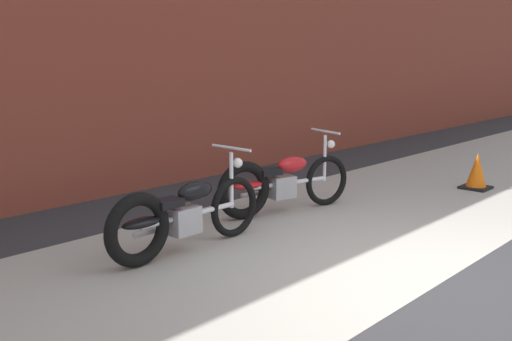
{
  "coord_description": "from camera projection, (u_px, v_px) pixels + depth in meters",
  "views": [
    {
      "loc": [
        -4.7,
        -2.14,
        2.0
      ],
      "look_at": [
        -0.1,
        2.16,
        0.75
      ],
      "focal_mm": 40.97,
      "sensor_mm": 36.0,
      "label": 1
    }
  ],
  "objects": [
    {
      "name": "ground_plane",
      "position": [
        440.0,
        284.0,
        5.19
      ],
      "size": [
        80.0,
        80.0,
        0.0
      ],
      "primitive_type": "plane",
      "color": "#2D2D30"
    },
    {
      "name": "sidewalk_slab",
      "position": [
        289.0,
        241.0,
        6.36
      ],
      "size": [
        36.0,
        3.5,
        0.01
      ],
      "primitive_type": "cube",
      "color": "#9E998E",
      "rests_on": "ground"
    },
    {
      "name": "brick_building_wall",
      "position": [
        103.0,
        29.0,
        8.22
      ],
      "size": [
        36.0,
        0.5,
        4.72
      ],
      "primitive_type": "cube",
      "color": "brown",
      "rests_on": "ground"
    },
    {
      "name": "motorcycle_black",
      "position": [
        178.0,
        216.0,
        5.9
      ],
      "size": [
        2.01,
        0.58,
        1.03
      ],
      "rotation": [
        0.0,
        0.0,
        0.0
      ],
      "color": "black",
      "rests_on": "ground"
    },
    {
      "name": "motorcycle_red",
      "position": [
        277.0,
        183.0,
        7.42
      ],
      "size": [
        1.97,
        0.77,
        1.03
      ],
      "rotation": [
        0.0,
        0.0,
        -0.26
      ],
      "color": "black",
      "rests_on": "ground"
    },
    {
      "name": "traffic_cone",
      "position": [
        477.0,
        173.0,
        8.83
      ],
      "size": [
        0.4,
        0.4,
        0.55
      ],
      "color": "orange",
      "rests_on": "ground"
    }
  ]
}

